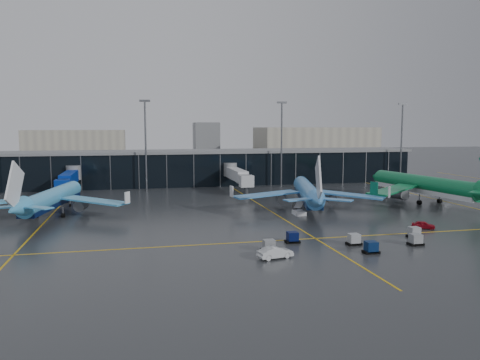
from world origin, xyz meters
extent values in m
plane|color=#282B2D|center=(0.00, 0.00, 0.00)|extent=(600.00, 600.00, 0.00)
cube|color=black|center=(0.00, 62.00, 5.00)|extent=(140.00, 16.00, 10.00)
cube|color=slate|center=(0.00, 62.00, 10.30)|extent=(142.00, 17.00, 0.80)
cylinder|color=#595B60|center=(-35.00, 53.50, 5.20)|extent=(4.00, 4.00, 4.00)
cube|color=navy|center=(-35.00, 40.00, 4.40)|extent=(3.00, 24.00, 3.00)
cylinder|color=#595B60|center=(-35.00, 32.50, 1.30)|extent=(1.00, 1.00, 2.60)
cylinder|color=#595B60|center=(10.00, 53.50, 5.20)|extent=(4.00, 4.00, 4.00)
cube|color=silver|center=(10.00, 40.00, 4.40)|extent=(3.00, 24.00, 3.00)
cylinder|color=#595B60|center=(10.00, 32.50, 1.30)|extent=(1.00, 1.00, 2.60)
cylinder|color=#595B60|center=(-15.00, 50.00, 12.50)|extent=(0.50, 0.50, 25.00)
cube|color=#595B60|center=(-15.00, 50.00, 25.20)|extent=(3.00, 0.40, 0.60)
cylinder|color=#595B60|center=(25.00, 50.00, 12.50)|extent=(0.50, 0.50, 25.00)
cube|color=#595B60|center=(25.00, 50.00, 25.20)|extent=(3.00, 0.40, 0.60)
cylinder|color=#595B60|center=(65.00, 50.00, 12.50)|extent=(0.50, 0.50, 25.00)
cube|color=#595B60|center=(65.00, 50.00, 25.20)|extent=(3.00, 0.40, 0.60)
cube|color=#B2AD99|center=(120.00, 260.00, 9.00)|extent=(90.00, 42.00, 18.00)
cube|color=#B2AD99|center=(-60.00, 280.00, 8.00)|extent=(70.00, 38.00, 16.00)
cube|color=#B2AD99|center=(40.00, 300.00, 11.00)|extent=(20.00, 20.00, 22.00)
cube|color=gold|center=(-35.00, 20.00, 0.01)|extent=(0.30, 120.00, 0.02)
cube|color=gold|center=(10.00, 20.00, 0.01)|extent=(0.30, 120.00, 0.02)
cube|color=gold|center=(55.00, 20.00, 0.01)|extent=(0.30, 120.00, 0.02)
cube|color=gold|center=(10.00, -15.00, 0.01)|extent=(220.00, 0.30, 0.02)
cube|color=black|center=(14.17, -20.17, 0.18)|extent=(2.20, 1.50, 0.36)
cube|color=#989CA0|center=(14.17, -20.17, 0.95)|extent=(1.60, 1.50, 1.50)
cube|color=black|center=(26.00, -17.79, 0.18)|extent=(2.20, 1.50, 0.36)
cube|color=gray|center=(26.00, -17.79, 0.95)|extent=(1.60, 1.50, 1.50)
cube|color=black|center=(23.24, -22.40, 0.18)|extent=(2.20, 1.50, 0.36)
cube|color=gray|center=(23.24, -22.40, 0.95)|extent=(1.60, 1.50, 1.50)
cube|color=black|center=(5.48, -16.84, 0.18)|extent=(2.20, 1.50, 0.36)
cube|color=#040D3B|center=(5.48, -16.84, 0.95)|extent=(1.60, 1.50, 1.50)
cube|color=black|center=(0.50, -20.93, 0.18)|extent=(2.20, 1.50, 0.36)
cube|color=gray|center=(0.50, -20.93, 0.95)|extent=(1.60, 1.50, 1.50)
cube|color=black|center=(14.38, -25.09, 0.18)|extent=(2.20, 1.50, 0.36)
cube|color=#051A44|center=(14.38, -25.09, 0.95)|extent=(1.60, 1.50, 1.50)
cube|color=white|center=(14.53, 5.16, 0.40)|extent=(2.34, 3.30, 0.80)
cube|color=white|center=(14.53, 5.16, 2.30)|extent=(1.73, 2.90, 2.29)
imported|color=maroon|center=(31.39, -12.26, 0.67)|extent=(4.16, 3.44, 1.34)
imported|color=silver|center=(0.32, -24.61, 0.82)|extent=(5.26, 2.86, 1.64)
camera|label=1|loc=(-18.08, -84.27, 17.75)|focal=35.00mm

